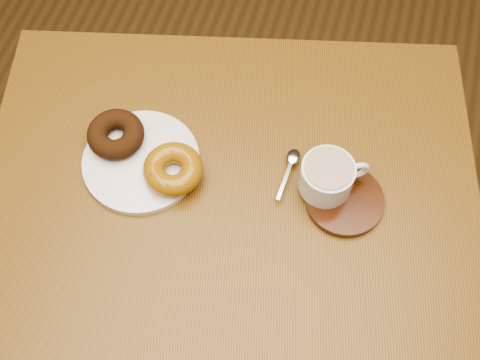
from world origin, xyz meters
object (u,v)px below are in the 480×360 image
(cafe_table, at_px, (230,213))
(donut_plate, at_px, (141,161))
(saucer, at_px, (344,200))
(coffee_cup, at_px, (328,176))

(cafe_table, relative_size, donut_plate, 4.82)
(cafe_table, distance_m, donut_plate, 0.21)
(cafe_table, bearing_deg, saucer, -8.21)
(cafe_table, height_order, donut_plate, donut_plate)
(cafe_table, xyz_separation_m, saucer, (0.20, 0.02, 0.13))
(donut_plate, relative_size, coffee_cup, 1.82)
(donut_plate, distance_m, saucer, 0.35)
(saucer, xyz_separation_m, coffee_cup, (-0.04, 0.02, 0.04))
(saucer, bearing_deg, cafe_table, -175.10)
(cafe_table, height_order, saucer, saucer)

